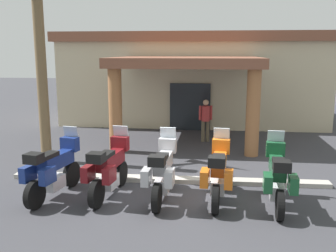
{
  "coord_description": "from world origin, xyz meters",
  "views": [
    {
      "loc": [
        0.62,
        -9.19,
        3.5
      ],
      "look_at": [
        -0.49,
        2.54,
        1.2
      ],
      "focal_mm": 41.11,
      "sensor_mm": 36.0,
      "label": 1
    }
  ],
  "objects_px": {
    "motorcycle_blue": "(53,170)",
    "pedestrian": "(206,118)",
    "motorcycle_maroon": "(109,169)",
    "motorcycle_orange": "(219,173)",
    "motel_building": "(193,77)",
    "motorcycle_green": "(277,177)",
    "motorcycle_silver": "(162,172)"
  },
  "relations": [
    {
      "from": "motorcycle_blue",
      "to": "pedestrian",
      "type": "bearing_deg",
      "value": -18.15
    },
    {
      "from": "motorcycle_maroon",
      "to": "motorcycle_orange",
      "type": "xyz_separation_m",
      "value": [
        2.64,
        -0.06,
        0.0
      ]
    },
    {
      "from": "motel_building",
      "to": "motorcycle_maroon",
      "type": "relative_size",
      "value": 5.87
    },
    {
      "from": "motel_building",
      "to": "motorcycle_green",
      "type": "bearing_deg",
      "value": -77.3
    },
    {
      "from": "motorcycle_blue",
      "to": "pedestrian",
      "type": "height_order",
      "value": "pedestrian"
    },
    {
      "from": "motorcycle_silver",
      "to": "motorcycle_orange",
      "type": "height_order",
      "value": "same"
    },
    {
      "from": "motorcycle_silver",
      "to": "motorcycle_orange",
      "type": "bearing_deg",
      "value": -84.73
    },
    {
      "from": "motorcycle_maroon",
      "to": "motorcycle_orange",
      "type": "relative_size",
      "value": 1.0
    },
    {
      "from": "motorcycle_green",
      "to": "motel_building",
      "type": "bearing_deg",
      "value": 16.29
    },
    {
      "from": "motorcycle_maroon",
      "to": "pedestrian",
      "type": "bearing_deg",
      "value": -12.59
    },
    {
      "from": "motel_building",
      "to": "motorcycle_maroon",
      "type": "height_order",
      "value": "motel_building"
    },
    {
      "from": "motorcycle_blue",
      "to": "pedestrian",
      "type": "distance_m",
      "value": 7.25
    },
    {
      "from": "motorcycle_maroon",
      "to": "motorcycle_blue",
      "type": "bearing_deg",
      "value": 106.66
    },
    {
      "from": "pedestrian",
      "to": "motorcycle_blue",
      "type": "bearing_deg",
      "value": 135.81
    },
    {
      "from": "motorcycle_orange",
      "to": "motel_building",
      "type": "bearing_deg",
      "value": 10.68
    },
    {
      "from": "motorcycle_maroon",
      "to": "pedestrian",
      "type": "distance_m",
      "value": 6.51
    },
    {
      "from": "motorcycle_blue",
      "to": "motorcycle_green",
      "type": "height_order",
      "value": "same"
    },
    {
      "from": "motorcycle_orange",
      "to": "motorcycle_green",
      "type": "distance_m",
      "value": 1.33
    },
    {
      "from": "motorcycle_orange",
      "to": "pedestrian",
      "type": "height_order",
      "value": "pedestrian"
    },
    {
      "from": "motorcycle_maroon",
      "to": "motorcycle_orange",
      "type": "distance_m",
      "value": 2.64
    },
    {
      "from": "motorcycle_orange",
      "to": "motorcycle_silver",
      "type": "bearing_deg",
      "value": 97.65
    },
    {
      "from": "motorcycle_green",
      "to": "motorcycle_maroon",
      "type": "bearing_deg",
      "value": 91.28
    },
    {
      "from": "motorcycle_blue",
      "to": "motorcycle_maroon",
      "type": "bearing_deg",
      "value": -69.67
    },
    {
      "from": "motorcycle_maroon",
      "to": "pedestrian",
      "type": "xyz_separation_m",
      "value": [
        2.34,
        6.07,
        0.26
      ]
    },
    {
      "from": "motorcycle_silver",
      "to": "pedestrian",
      "type": "distance_m",
      "value": 6.26
    },
    {
      "from": "motorcycle_maroon",
      "to": "motorcycle_green",
      "type": "bearing_deg",
      "value": -85.17
    },
    {
      "from": "motorcycle_maroon",
      "to": "motorcycle_orange",
      "type": "bearing_deg",
      "value": -82.84
    },
    {
      "from": "motel_building",
      "to": "motorcycle_maroon",
      "type": "xyz_separation_m",
      "value": [
        -1.72,
        -10.94,
        -1.52
      ]
    },
    {
      "from": "motorcycle_blue",
      "to": "motorcycle_maroon",
      "type": "xyz_separation_m",
      "value": [
        1.32,
        0.19,
        0.0
      ]
    },
    {
      "from": "motorcycle_silver",
      "to": "motorcycle_green",
      "type": "xyz_separation_m",
      "value": [
        2.64,
        -0.15,
        0.0
      ]
    },
    {
      "from": "motel_building",
      "to": "pedestrian",
      "type": "relative_size",
      "value": 7.81
    },
    {
      "from": "motorcycle_blue",
      "to": "motorcycle_orange",
      "type": "bearing_deg",
      "value": -75.98
    }
  ]
}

